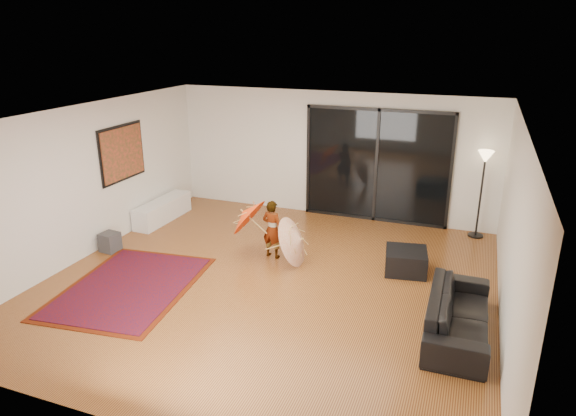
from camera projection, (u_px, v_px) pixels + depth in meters
The scene contains 17 objects.
floor at pixel (270, 282), 8.39m from camera, with size 7.00×7.00×0.00m, color #9F602B.
ceiling at pixel (267, 116), 7.49m from camera, with size 7.00×7.00×0.00m, color white.
wall_back at pixel (331, 155), 11.03m from camera, with size 7.00×7.00×0.00m, color silver.
wall_front at pixel (126, 315), 4.85m from camera, with size 7.00×7.00×0.00m, color silver.
wall_left at pixel (87, 181), 9.10m from camera, with size 7.00×7.00×0.00m, color silver.
wall_right at pixel (513, 234), 6.78m from camera, with size 7.00×7.00×0.00m, color silver.
sliding_door at pixel (376, 166), 10.72m from camera, with size 3.06×0.07×2.40m.
painting at pixel (122, 153), 9.87m from camera, with size 0.04×1.28×1.08m.
media_console at pixel (163, 210), 11.02m from camera, with size 0.40×1.60×0.45m, color white.
speaker at pixel (110, 242), 9.50m from camera, with size 0.31×0.31×0.35m, color #424244.
persian_rug at pixel (130, 287), 8.20m from camera, with size 2.18×2.84×0.02m.
sofa at pixel (458, 314), 6.88m from camera, with size 2.00×0.78×0.58m, color black.
ottoman at pixel (406, 261), 8.68m from camera, with size 0.68×0.68×0.39m, color black.
floor_lamp at pixel (484, 170), 9.78m from camera, with size 0.30×0.30×1.74m.
child at pixel (272, 229), 9.14m from camera, with size 0.39×0.26×1.07m, color #999999.
parasol_orange at pixel (243, 216), 9.22m from camera, with size 0.63×0.81×0.87m.
parasol_white at pixel (301, 238), 8.82m from camera, with size 0.53×0.89×0.94m.
Camera 1 is at (2.92, -6.93, 3.91)m, focal length 32.00 mm.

